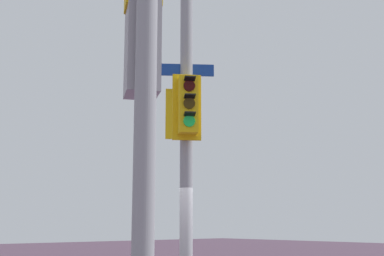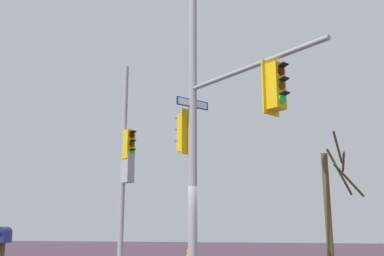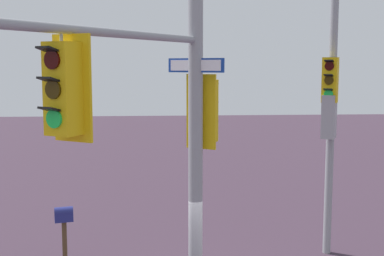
# 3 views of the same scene
# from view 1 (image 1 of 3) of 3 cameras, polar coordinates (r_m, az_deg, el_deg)

# --- Properties ---
(main_signal_pole_assembly) EXTENTS (5.27, 4.38, 9.90)m
(main_signal_pole_assembly) POSITION_cam_1_polar(r_m,az_deg,el_deg) (10.86, -1.65, 6.79)
(main_signal_pole_assembly) COLOR gray
(main_signal_pole_assembly) RESTS_ON ground
(secondary_pole_assembly) EXTENTS (0.50, 0.71, 7.69)m
(secondary_pole_assembly) POSITION_cam_1_polar(r_m,az_deg,el_deg) (5.13, -5.24, 13.57)
(secondary_pole_assembly) COLOR gray
(secondary_pole_assembly) RESTS_ON ground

